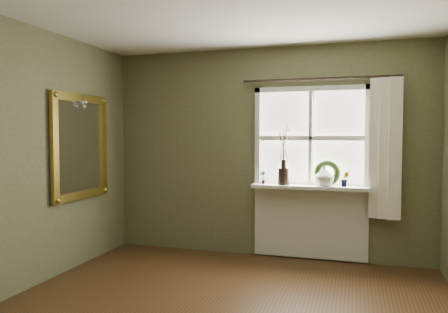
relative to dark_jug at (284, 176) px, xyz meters
name	(u,v)px	position (x,y,z in m)	size (l,w,h in m)	color
wall_back	(267,152)	(-0.24, 0.18, 0.28)	(4.00, 0.10, 2.60)	brown
window_frame	(311,138)	(0.31, 0.11, 0.46)	(1.36, 0.06, 1.24)	silver
window_sill	(309,187)	(0.31, 0.00, -0.12)	(1.36, 0.26, 0.04)	silver
window_apron	(310,222)	(0.31, 0.11, -0.56)	(1.36, 0.04, 0.88)	silver
dark_jug	(284,176)	(0.00, 0.00, 0.00)	(0.14, 0.14, 0.20)	black
cream_vase	(324,176)	(0.48, 0.00, 0.02)	(0.23, 0.23, 0.24)	beige
wreath	(327,176)	(0.51, 0.04, 0.01)	(0.31, 0.31, 0.07)	#2D4820
potted_plant_left	(263,177)	(-0.25, 0.00, -0.02)	(0.09, 0.06, 0.16)	#2D4820
potted_plant_right	(345,179)	(0.72, 0.00, -0.01)	(0.10, 0.08, 0.18)	#2D4820
curtain	(385,149)	(1.15, 0.01, 0.34)	(0.36, 0.12, 1.59)	beige
curtain_rod	(319,79)	(0.41, 0.05, 1.16)	(0.03, 0.03, 1.84)	black
gilt_mirror	(81,146)	(-2.21, -0.90, 0.36)	(0.10, 1.01, 1.20)	white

